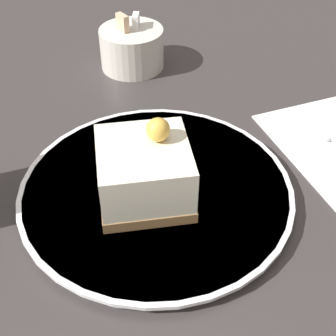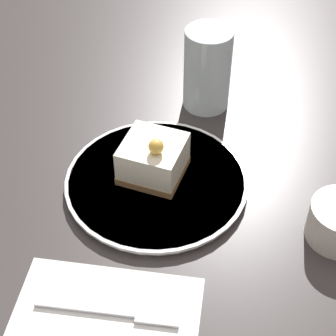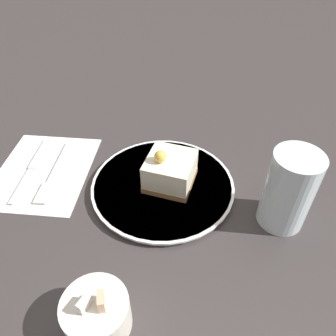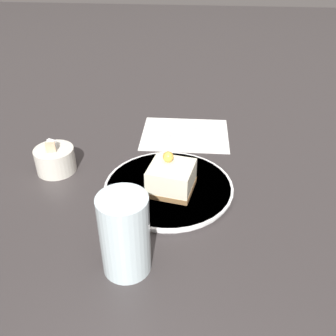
% 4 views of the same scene
% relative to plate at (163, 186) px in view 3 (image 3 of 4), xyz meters
% --- Properties ---
extents(ground_plane, '(4.00, 4.00, 0.00)m').
position_rel_plate_xyz_m(ground_plane, '(-0.03, 0.03, -0.01)').
color(ground_plane, '#383333').
extents(plate, '(0.26, 0.26, 0.01)m').
position_rel_plate_xyz_m(plate, '(0.00, 0.00, 0.00)').
color(plate, white).
rests_on(plate, ground_plane).
extents(cake_slice, '(0.10, 0.10, 0.08)m').
position_rel_plate_xyz_m(cake_slice, '(-0.01, -0.01, 0.03)').
color(cake_slice, olive).
rests_on(cake_slice, plate).
extents(napkin, '(0.18, 0.22, 0.00)m').
position_rel_plate_xyz_m(napkin, '(0.24, -0.02, -0.01)').
color(napkin, white).
rests_on(napkin, ground_plane).
extents(fork, '(0.02, 0.18, 0.00)m').
position_rel_plate_xyz_m(fork, '(0.22, -0.01, -0.00)').
color(fork, silver).
rests_on(fork, napkin).
extents(knife, '(0.02, 0.19, 0.00)m').
position_rel_plate_xyz_m(knife, '(0.27, -0.04, -0.00)').
color(knife, silver).
rests_on(knife, napkin).
extents(sugar_bowl, '(0.09, 0.09, 0.08)m').
position_rel_plate_xyz_m(sugar_bowl, '(0.05, 0.25, 0.02)').
color(sugar_bowl, silver).
rests_on(sugar_bowl, ground_plane).
extents(drinking_glass, '(0.08, 0.08, 0.14)m').
position_rel_plate_xyz_m(drinking_glass, '(-0.21, 0.05, 0.06)').
color(drinking_glass, silver).
rests_on(drinking_glass, ground_plane).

